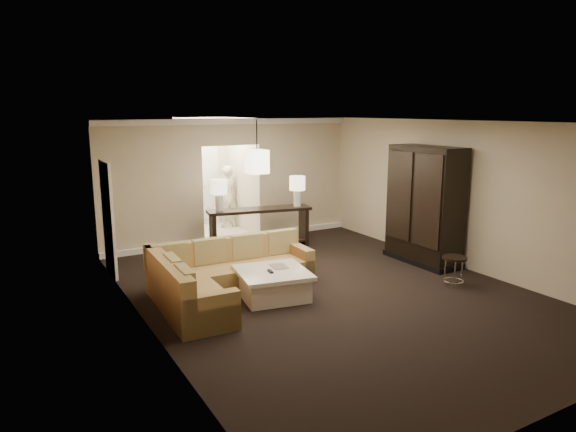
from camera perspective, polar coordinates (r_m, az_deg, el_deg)
ground at (r=8.69m, az=4.72°, el=-8.45°), size 8.00×8.00×0.00m
wall_back at (r=11.78m, az=-6.24°, el=3.90°), size 6.00×0.04×2.80m
wall_front at (r=5.60m, az=28.88°, el=-6.27°), size 6.00×0.04×2.80m
wall_left at (r=7.08m, az=-15.55°, el=-1.68°), size 0.04×8.00×2.80m
wall_right at (r=10.29m, az=18.79°, el=2.21°), size 0.04×8.00×2.80m
ceiling at (r=8.16m, az=5.05°, el=10.35°), size 6.00×8.00×0.02m
crown_molding at (r=11.63m, az=-6.29°, el=10.38°), size 6.00×0.10×0.12m
baseboard at (r=11.99m, az=-6.00°, el=-2.48°), size 6.00×0.10×0.12m
side_door at (r=9.84m, az=-19.35°, el=-0.31°), size 0.05×0.90×2.10m
foyer at (r=13.02m, az=-8.61°, el=4.15°), size 1.44×2.02×2.80m
sectional_sofa at (r=8.48m, az=-7.50°, el=-6.65°), size 2.85×2.25×0.83m
coffee_table at (r=8.40m, az=-1.72°, el=-7.48°), size 1.28×1.28×0.46m
console_table at (r=11.28m, az=-3.19°, el=-0.92°), size 2.33×0.96×0.88m
armoire at (r=10.42m, az=14.92°, el=0.91°), size 0.69×1.60×2.31m
drink_table at (r=9.30m, az=17.99°, el=-5.21°), size 0.42×0.42×0.52m
table_lamp_left at (r=10.94m, az=-7.68°, el=2.88°), size 0.35×0.35×0.67m
table_lamp_right at (r=11.39m, az=1.04°, el=3.33°), size 0.35×0.35×0.67m
pendant_light at (r=10.54m, az=-3.46°, el=6.06°), size 0.38×0.38×1.09m
person at (r=13.27m, az=-6.77°, el=2.52°), size 0.68×0.49×1.77m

